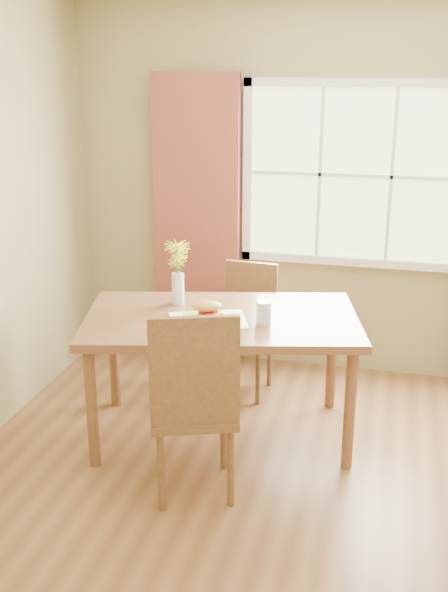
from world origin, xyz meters
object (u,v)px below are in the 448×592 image
chair_near (194,399)px  croissant_sandwich (207,312)px  water_glass (264,313)px  dining_table (221,329)px  chair_far (247,322)px  flower_vase (178,265)px

chair_near → croissant_sandwich: size_ratio=5.33×
chair_near → water_glass: size_ratio=7.99×
dining_table → croissant_sandwich: size_ratio=8.86×
chair_far → flower_vase: (-0.33, -0.54, 0.55)m
croissant_sandwich → water_glass: 0.33m
chair_near → water_glass: bearing=50.0°
chair_far → water_glass: bearing=-66.4°
water_glass → flower_vase: flower_vase is taller
chair_far → croissant_sandwich: (-0.05, -0.86, 0.38)m
chair_far → water_glass: size_ratio=6.72×
chair_near → chair_far: (-0.03, 1.41, -0.09)m
chair_near → flower_vase: bearing=92.3°
croissant_sandwich → flower_vase: (-0.28, 0.33, 0.17)m
water_glass → flower_vase: 0.66m
croissant_sandwich → flower_vase: 0.46m
chair_near → dining_table: bearing=72.6°
chair_near → chair_far: chair_near is taller
chair_near → flower_vase: flower_vase is taller
croissant_sandwich → water_glass: size_ratio=1.50×
dining_table → flower_vase: flower_vase is taller
flower_vase → chair_far: bearing=58.4°
dining_table → croissant_sandwich: croissant_sandwich is taller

